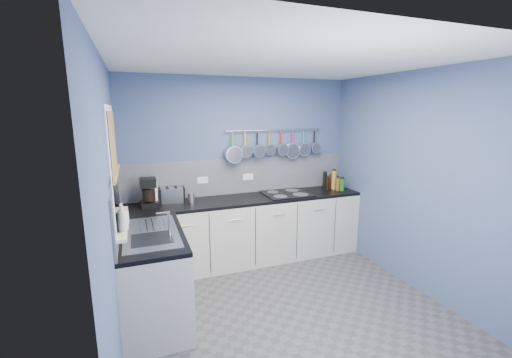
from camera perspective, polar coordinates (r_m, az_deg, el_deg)
floor at (r=3.80m, az=5.01°, el=-21.20°), size 3.20×3.00×0.02m
ceiling at (r=3.22m, az=5.86°, el=19.85°), size 3.20×3.00×0.02m
wall_back at (r=4.66m, az=-2.69°, el=1.83°), size 3.20×0.02×2.50m
wall_front at (r=2.11m, az=23.95°, el=-11.74°), size 3.20×0.02×2.50m
wall_left at (r=2.98m, az=-23.79°, el=-4.90°), size 0.02×3.00×2.50m
wall_right at (r=4.23m, az=25.43°, el=-0.34°), size 0.02×3.00×2.50m
backsplash_back at (r=4.66m, az=-2.60°, el=0.58°), size 3.20×0.02×0.50m
backsplash_left at (r=3.59m, az=-22.83°, el=-3.78°), size 0.02×1.80×0.50m
cabinet_run_back at (r=4.60m, az=-1.40°, el=-8.93°), size 3.20×0.60×0.86m
worktop_back at (r=4.46m, az=-1.43°, el=-3.51°), size 3.20×0.60×0.04m
cabinet_run_left at (r=3.56m, az=-17.23°, el=-15.95°), size 0.60×1.20×0.86m
worktop_left at (r=3.38m, az=-17.70°, el=-9.16°), size 0.60×1.20×0.04m
window_frame at (r=3.21m, az=-23.35°, el=1.76°), size 0.01×1.00×1.10m
window_glass at (r=3.21m, az=-23.26°, el=1.77°), size 0.01×0.90×1.00m
bamboo_blind at (r=3.18m, az=-23.44°, el=5.77°), size 0.01×0.90×0.55m
window_sill at (r=3.33m, az=-22.19°, el=-6.97°), size 0.10×0.98×0.03m
sink_unit at (r=3.37m, az=-17.72°, el=-8.78°), size 0.50×0.95×0.01m
mixer_tap at (r=3.17m, az=-14.78°, el=-7.51°), size 0.12×0.08×0.26m
socket_left at (r=4.52m, az=-9.20°, el=-0.18°), size 0.15×0.01×0.09m
socket_right at (r=4.68m, az=-1.38°, el=0.39°), size 0.15×0.01×0.09m
pot_rail at (r=4.72m, az=3.32°, el=8.43°), size 1.45×0.02×0.02m
soap_bottle_a at (r=3.02m, az=-22.13°, el=-6.17°), size 0.11×0.11×0.24m
soap_bottle_b at (r=3.19m, az=-22.02°, el=-5.85°), size 0.10×0.10×0.17m
paper_towel at (r=4.27m, az=-17.47°, el=-2.40°), size 0.16×0.16×0.30m
coffee_maker at (r=4.21m, az=-18.06°, el=-2.25°), size 0.20×0.22×0.35m
toaster at (r=4.35m, az=-14.34°, el=-2.69°), size 0.32×0.22×0.19m
canister at (r=4.29m, az=-11.15°, el=-3.20°), size 0.11×0.11×0.13m
hob at (r=4.66m, az=5.28°, el=-2.53°), size 0.63×0.56×0.01m
pan_0 at (r=4.51m, az=-4.10°, el=5.56°), size 0.23×0.13×0.42m
pan_1 at (r=4.56m, az=-1.91°, el=6.01°), size 0.18×0.09×0.37m
pan_2 at (r=4.62m, az=0.23°, el=6.08°), size 0.18×0.12×0.37m
pan_3 at (r=4.69m, az=2.32°, el=6.30°), size 0.16×0.08×0.35m
pan_4 at (r=4.76m, az=4.35°, el=6.29°), size 0.17×0.12×0.36m
pan_5 at (r=4.85m, az=6.30°, el=5.98°), size 0.23×0.06×0.42m
pan_6 at (r=4.93m, az=8.20°, el=6.23°), size 0.19×0.08×0.38m
pan_7 at (r=5.02m, az=10.04°, el=6.47°), size 0.16×0.10×0.35m
condiment_0 at (r=5.18m, az=13.49°, el=-0.36°), size 0.07×0.07×0.19m
condiment_1 at (r=5.12m, az=12.92°, el=-0.45°), size 0.07×0.07×0.19m
condiment_2 at (r=5.06m, az=11.81°, el=-0.26°), size 0.06×0.06×0.24m
condiment_3 at (r=5.11m, az=13.96°, el=-0.93°), size 0.07×0.07×0.12m
condiment_4 at (r=5.04m, az=13.31°, el=-0.15°), size 0.07×0.07×0.28m
condiment_5 at (r=4.99m, az=12.26°, el=-0.78°), size 0.05×0.05×0.19m
condiment_6 at (r=4.99m, az=14.64°, el=-0.94°), size 0.07×0.07×0.18m
condiment_7 at (r=4.97m, az=13.94°, el=-0.87°), size 0.05×0.05×0.19m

